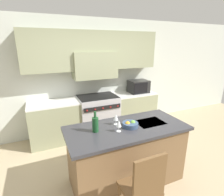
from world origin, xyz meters
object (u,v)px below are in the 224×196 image
object	(u,v)px
range_stove	(98,115)
island_chair	(143,187)
fruit_bowl	(130,124)
wine_bottle	(95,124)
wine_glass_far	(116,117)
microwave	(138,86)
wine_glass_near	(119,124)

from	to	relation	value
range_stove	island_chair	bearing A→B (deg)	-96.89
island_chair	fruit_bowl	distance (m)	0.87
wine_bottle	fruit_bowl	world-z (taller)	wine_bottle
wine_bottle	wine_glass_far	xyz separation A→B (m)	(0.36, 0.09, 0.00)
microwave	island_chair	size ratio (longest dim) A/B	0.48
range_stove	fruit_bowl	world-z (taller)	fruit_bowl
range_stove	fruit_bowl	bearing A→B (deg)	-92.21
island_chair	wine_glass_near	size ratio (longest dim) A/B	5.87
wine_glass_near	fruit_bowl	distance (m)	0.24
wine_glass_far	fruit_bowl	size ratio (longest dim) A/B	0.73
wine_bottle	wine_glass_near	distance (m)	0.33
island_chair	wine_glass_far	world-z (taller)	wine_glass_far
microwave	wine_bottle	distance (m)	2.36
wine_glass_near	wine_bottle	bearing A→B (deg)	156.49
island_chair	fruit_bowl	xyz separation A→B (m)	(0.23, 0.73, 0.41)
island_chair	wine_glass_far	bearing A→B (deg)	86.02
microwave	wine_bottle	xyz separation A→B (m)	(-1.71, -1.62, -0.02)
range_stove	wine_glass_near	xyz separation A→B (m)	(-0.28, -1.74, 0.58)
microwave	wine_glass_far	bearing A→B (deg)	-131.36
wine_bottle	wine_glass_near	world-z (taller)	wine_bottle
range_stove	wine_bottle	world-z (taller)	wine_bottle
wine_bottle	wine_glass_near	bearing A→B (deg)	-23.51
range_stove	island_chair	size ratio (longest dim) A/B	0.94
wine_glass_far	range_stove	bearing A→B (deg)	81.42
wine_glass_near	fruit_bowl	size ratio (longest dim) A/B	0.73
range_stove	wine_glass_far	bearing A→B (deg)	-98.58
range_stove	wine_glass_far	xyz separation A→B (m)	(-0.23, -1.52, 0.58)
wine_glass_near	microwave	bearing A→B (deg)	51.23
range_stove	island_chair	distance (m)	2.42
island_chair	wine_glass_near	bearing A→B (deg)	89.51
wine_bottle	wine_glass_near	xyz separation A→B (m)	(0.30, -0.13, 0.00)
wine_glass_far	microwave	bearing A→B (deg)	48.64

